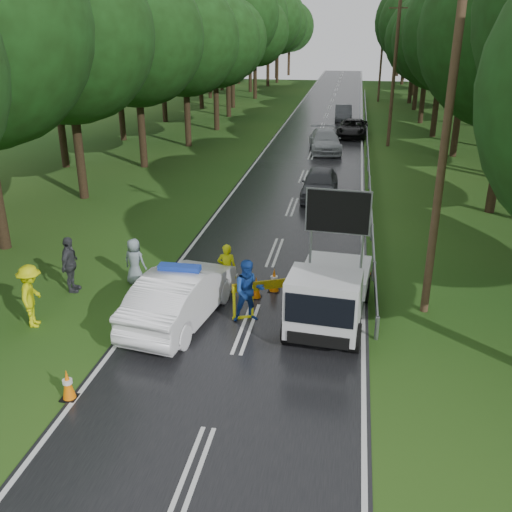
% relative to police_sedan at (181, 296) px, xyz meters
% --- Properties ---
extents(ground, '(160.00, 160.00, 0.00)m').
position_rel_police_sedan_xyz_m(ground, '(1.98, -0.15, -0.82)').
color(ground, '#184413').
rests_on(ground, ground).
extents(road, '(7.00, 140.00, 0.02)m').
position_rel_police_sedan_xyz_m(road, '(1.98, 29.85, -0.81)').
color(road, black).
rests_on(road, ground).
extents(guardrail, '(0.12, 60.06, 0.70)m').
position_rel_police_sedan_xyz_m(guardrail, '(5.68, 29.52, -0.27)').
color(guardrail, gray).
rests_on(guardrail, ground).
extents(utility_pole_near, '(1.40, 0.24, 10.00)m').
position_rel_police_sedan_xyz_m(utility_pole_near, '(7.18, 1.85, 4.25)').
color(utility_pole_near, '#453220').
rests_on(utility_pole_near, ground).
extents(utility_pole_mid, '(1.40, 0.24, 10.00)m').
position_rel_police_sedan_xyz_m(utility_pole_mid, '(7.18, 27.85, 4.25)').
color(utility_pole_mid, '#453220').
rests_on(utility_pole_mid, ground).
extents(utility_pole_far, '(1.40, 0.24, 10.00)m').
position_rel_police_sedan_xyz_m(utility_pole_far, '(7.18, 53.85, 4.25)').
color(utility_pole_far, '#453220').
rests_on(utility_pole_far, ground).
extents(police_sedan, '(2.46, 5.15, 1.79)m').
position_rel_police_sedan_xyz_m(police_sedan, '(0.00, 0.00, 0.00)').
color(police_sedan, white).
rests_on(police_sedan, ground).
extents(work_truck, '(2.45, 4.83, 3.72)m').
position_rel_police_sedan_xyz_m(work_truck, '(4.28, 0.51, 0.19)').
color(work_truck, gray).
rests_on(work_truck, ground).
extents(barrier, '(2.62, 1.22, 1.18)m').
position_rel_police_sedan_xyz_m(barrier, '(2.78, 0.85, 0.07)').
color(barrier, '#EAEA0C').
rests_on(barrier, ground).
extents(officer, '(0.65, 0.45, 1.70)m').
position_rel_police_sedan_xyz_m(officer, '(0.92, 2.09, 0.03)').
color(officer, '#C8D20B').
rests_on(officer, ground).
extents(civilian, '(1.12, 0.99, 1.92)m').
position_rel_police_sedan_xyz_m(civilian, '(1.96, 0.35, 0.14)').
color(civilian, navy).
rests_on(civilian, ground).
extents(bystander_left, '(1.03, 1.38, 1.90)m').
position_rel_police_sedan_xyz_m(bystander_left, '(-4.15, -1.00, 0.13)').
color(bystander_left, '#D0D70B').
rests_on(bystander_left, ground).
extents(bystander_mid, '(0.56, 1.15, 1.89)m').
position_rel_police_sedan_xyz_m(bystander_mid, '(-4.15, 1.35, 0.13)').
color(bystander_mid, '#3C3D43').
rests_on(bystander_mid, ground).
extents(bystander_right, '(0.86, 0.65, 1.60)m').
position_rel_police_sedan_xyz_m(bystander_right, '(-2.30, 2.29, -0.02)').
color(bystander_right, gray).
rests_on(bystander_right, ground).
extents(queue_car_first, '(1.77, 4.34, 1.47)m').
position_rel_police_sedan_xyz_m(queue_car_first, '(3.16, 13.74, -0.08)').
color(queue_car_first, '#404248').
rests_on(queue_car_first, ground).
extents(queue_car_second, '(2.68, 5.27, 1.47)m').
position_rel_police_sedan_xyz_m(queue_car_second, '(2.78, 25.22, -0.09)').
color(queue_car_second, '#ACAEB4').
rests_on(queue_car_second, ground).
extents(queue_car_third, '(2.48, 4.88, 1.32)m').
position_rel_police_sedan_xyz_m(queue_car_third, '(4.58, 31.22, -0.16)').
color(queue_car_third, black).
rests_on(queue_car_third, ground).
extents(queue_car_fourth, '(1.66, 4.28, 1.39)m').
position_rel_police_sedan_xyz_m(queue_car_fourth, '(3.63, 39.15, -0.12)').
color(queue_car_fourth, '#43454B').
rests_on(queue_car_fourth, ground).
extents(cone_near_left, '(0.38, 0.38, 0.79)m').
position_rel_police_sedan_xyz_m(cone_near_left, '(-1.52, -4.15, -0.43)').
color(cone_near_left, black).
rests_on(cone_near_left, ground).
extents(cone_center, '(0.35, 0.35, 0.75)m').
position_rel_police_sedan_xyz_m(cone_center, '(1.93, 1.85, -0.46)').
color(cone_center, black).
rests_on(cone_center, ground).
extents(cone_far, '(0.39, 0.39, 0.83)m').
position_rel_police_sedan_xyz_m(cone_far, '(2.42, 2.43, -0.42)').
color(cone_far, black).
rests_on(cone_far, ground).
extents(cone_left_mid, '(0.37, 0.37, 0.78)m').
position_rel_police_sedan_xyz_m(cone_left_mid, '(-0.02, 2.45, -0.44)').
color(cone_left_mid, black).
rests_on(cone_left_mid, ground).
extents(cone_right, '(0.32, 0.32, 0.69)m').
position_rel_police_sedan_xyz_m(cone_right, '(5.48, 4.35, -0.48)').
color(cone_right, black).
rests_on(cone_right, ground).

